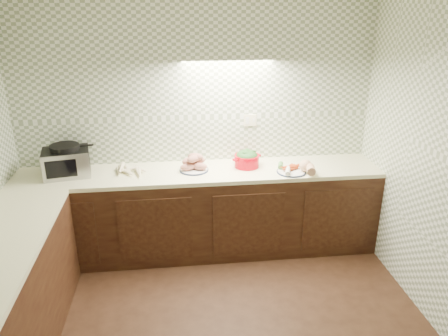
{
  "coord_description": "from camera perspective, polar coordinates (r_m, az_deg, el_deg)",
  "views": [
    {
      "loc": [
        -0.23,
        -2.5,
        2.53
      ],
      "look_at": [
        0.21,
        1.25,
        1.02
      ],
      "focal_mm": 35.0,
      "sensor_mm": 36.0,
      "label": 1
    }
  ],
  "objects": [
    {
      "name": "sweet_potato_plate",
      "position": [
        4.32,
        -3.97,
        0.55
      ],
      "size": [
        0.29,
        0.29,
        0.17
      ],
      "rotation": [
        0.0,
        0.0,
        0.09
      ],
      "color": "#151F3E",
      "rests_on": "counter"
    },
    {
      "name": "parsnip_pile",
      "position": [
        4.31,
        -12.49,
        -0.62
      ],
      "size": [
        0.37,
        0.33,
        0.06
      ],
      "color": "#EFE7BE",
      "rests_on": "counter"
    },
    {
      "name": "onion_bowl",
      "position": [
        4.44,
        -3.67,
        0.7
      ],
      "size": [
        0.13,
        0.13,
        0.1
      ],
      "color": "black",
      "rests_on": "counter"
    },
    {
      "name": "dutch_oven",
      "position": [
        4.41,
        3.0,
        1.22
      ],
      "size": [
        0.33,
        0.33,
        0.17
      ],
      "rotation": [
        0.0,
        0.0,
        0.43
      ],
      "color": "#C40011",
      "rests_on": "counter"
    },
    {
      "name": "veg_plate",
      "position": [
        4.33,
        9.6,
        0.03
      ],
      "size": [
        0.38,
        0.33,
        0.13
      ],
      "rotation": [
        0.0,
        0.0,
        -0.33
      ],
      "color": "#151F3E",
      "rests_on": "counter"
    },
    {
      "name": "toaster_oven",
      "position": [
        4.44,
        -19.9,
        0.86
      ],
      "size": [
        0.48,
        0.4,
        0.3
      ],
      "rotation": [
        0.0,
        0.0,
        0.18
      ],
      "color": "black",
      "rests_on": "counter"
    },
    {
      "name": "room",
      "position": [
        2.67,
        -1.4,
        2.01
      ],
      "size": [
        3.6,
        3.6,
        2.6
      ],
      "color": "black",
      "rests_on": "ground"
    },
    {
      "name": "counter",
      "position": [
        3.83,
        -12.67,
        -11.72
      ],
      "size": [
        3.6,
        3.6,
        0.9
      ],
      "color": "black",
      "rests_on": "ground"
    }
  ]
}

